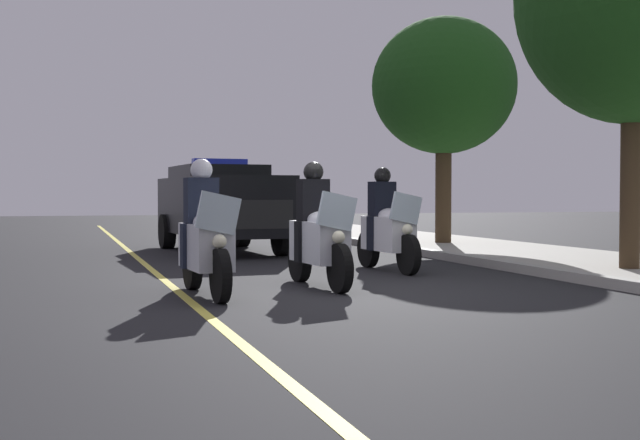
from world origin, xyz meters
The scene contains 8 objects.
ground_plane centered at (0.00, 0.00, 0.00)m, with size 80.00×80.00×0.00m, color black.
curb_strip centered at (0.00, 3.55, 0.07)m, with size 48.00×0.24×0.15m, color #9E9B93.
lane_stripe_center centered at (0.00, -2.10, 0.00)m, with size 48.00×0.12×0.01m, color #E0D14C.
police_motorcycle_lead_left centered at (-0.27, -1.83, 0.70)m, with size 2.14×0.61×1.72m.
police_motorcycle_lead_right centered at (-0.74, -0.20, 0.70)m, with size 2.14×0.61×1.72m.
police_motorcycle_trailing centered at (-2.61, 1.59, 0.70)m, with size 2.14×0.61×1.72m.
police_suv centered at (-7.87, -0.18, 1.07)m, with size 5.01×2.33×2.05m.
tree_far_back centered at (-7.98, 5.28, 3.86)m, with size 3.47×3.47×5.42m.
Camera 1 is at (9.82, -3.55, 1.27)m, focal length 45.65 mm.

